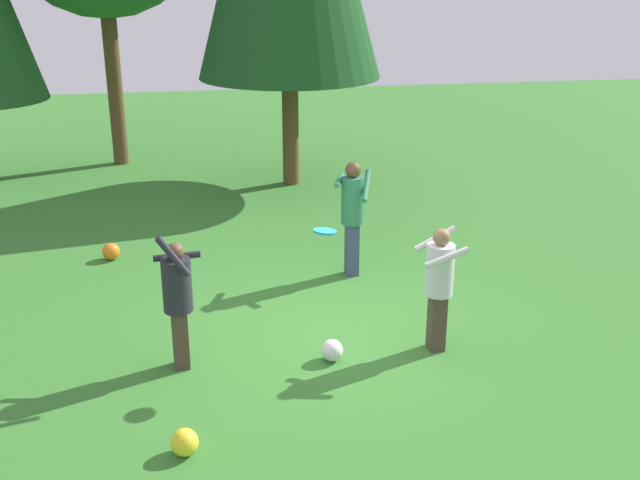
% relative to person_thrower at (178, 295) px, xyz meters
% --- Properties ---
extents(ground_plane, '(40.00, 40.00, 0.00)m').
position_rel_person_thrower_xyz_m(ground_plane, '(1.82, 0.55, -0.93)').
color(ground_plane, '#387A2D').
extents(person_thrower, '(0.55, 0.52, 1.72)m').
position_rel_person_thrower_xyz_m(person_thrower, '(0.00, 0.00, 0.00)').
color(person_thrower, '#4C382D').
rests_on(person_thrower, ground_plane).
extents(person_catcher, '(0.55, 0.50, 1.57)m').
position_rel_person_thrower_xyz_m(person_catcher, '(3.10, -0.08, 0.00)').
color(person_catcher, '#4C382D').
rests_on(person_catcher, ground_plane).
extents(person_bystander, '(0.64, 0.71, 1.77)m').
position_rel_person_thrower_xyz_m(person_bystander, '(2.57, 2.43, 0.13)').
color(person_bystander, '#38476B').
rests_on(person_bystander, ground_plane).
extents(frisbee, '(0.37, 0.37, 0.06)m').
position_rel_person_thrower_xyz_m(frisbee, '(1.69, -0.14, 0.72)').
color(frisbee, '#2393D1').
extents(ball_white, '(0.27, 0.27, 0.27)m').
position_rel_person_thrower_xyz_m(ball_white, '(1.78, -0.16, -0.79)').
color(ball_white, white).
rests_on(ball_white, ground_plane).
extents(ball_orange, '(0.28, 0.28, 0.28)m').
position_rel_person_thrower_xyz_m(ball_orange, '(-1.12, 3.68, -0.79)').
color(ball_orange, orange).
rests_on(ball_orange, ground_plane).
extents(ball_yellow, '(0.28, 0.28, 0.28)m').
position_rel_person_thrower_xyz_m(ball_yellow, '(0.02, -1.75, -0.79)').
color(ball_yellow, yellow).
rests_on(ball_yellow, ground_plane).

